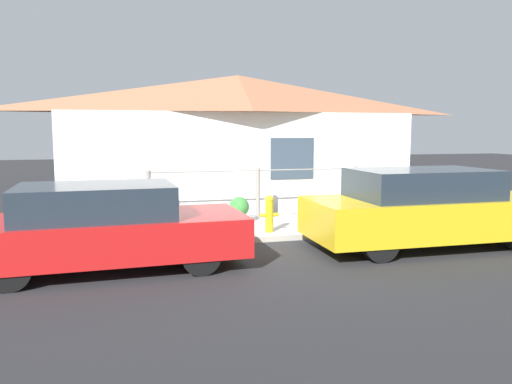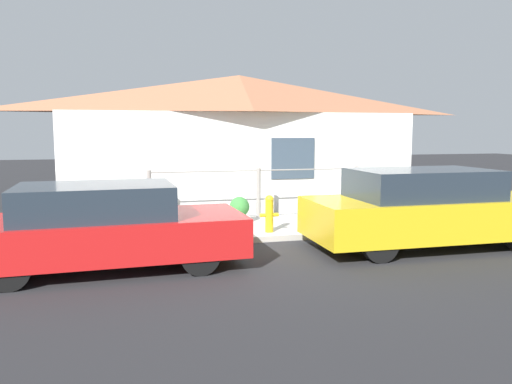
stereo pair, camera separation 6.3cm
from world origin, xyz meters
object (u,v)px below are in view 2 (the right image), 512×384
car_left (105,227)px  potted_plant_near_hydrant (239,209)px  fire_hydrant (269,213)px  car_right (427,209)px

car_left → potted_plant_near_hydrant: (2.62, 2.56, -0.22)m
car_left → fire_hydrant: bearing=24.4°
car_left → fire_hydrant: size_ratio=5.67×
car_left → fire_hydrant: (2.96, 1.47, -0.15)m
fire_hydrant → potted_plant_near_hydrant: 1.14m
car_left → potted_plant_near_hydrant: bearing=42.3°
car_left → potted_plant_near_hydrant: size_ratio=7.34×
car_left → potted_plant_near_hydrant: 3.67m
car_left → car_right: 5.40m
car_right → fire_hydrant: (-2.45, 1.47, -0.20)m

